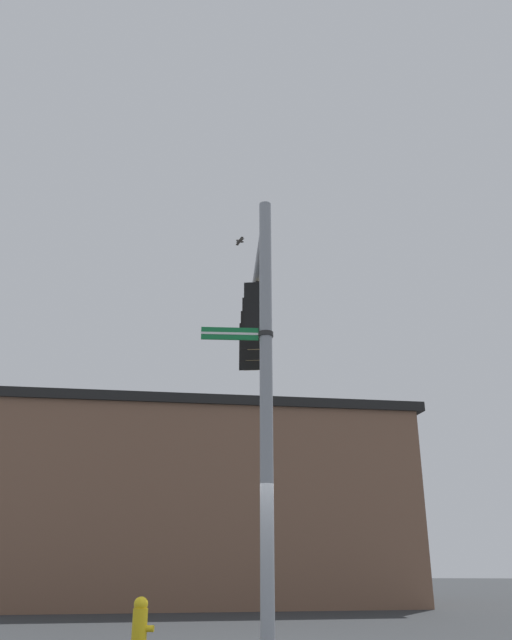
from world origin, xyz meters
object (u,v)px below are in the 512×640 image
at_px(street_name_sign, 246,334).
at_px(traffic_light_nearest_pole, 258,312).
at_px(traffic_light_mid_inner, 255,325).
at_px(traffic_light_mid_outer, 253,338).
at_px(traffic_light_arm_end, 251,348).
at_px(fire_hydrant, 140,624).
at_px(bird_flying, 240,241).

bearing_deg(street_name_sign, traffic_light_nearest_pole, 89.64).
distance_m(traffic_light_mid_inner, traffic_light_mid_outer, 0.82).
height_order(traffic_light_arm_end, fire_hydrant, traffic_light_arm_end).
xyz_separation_m(street_name_sign, bird_flying, (-0.95, 7.05, 5.60)).
bearing_deg(traffic_light_nearest_pole, fire_hydrant, -140.17).
height_order(traffic_light_nearest_pole, bird_flying, bird_flying).
distance_m(traffic_light_nearest_pole, street_name_sign, 2.55).
distance_m(traffic_light_arm_end, fire_hydrant, 7.17).
distance_m(traffic_light_mid_inner, fire_hydrant, 6.50).
xyz_separation_m(traffic_light_nearest_pole, traffic_light_arm_end, (-0.38, 2.43, 0.00)).
relative_size(traffic_light_arm_end, bird_flying, 3.13).
relative_size(street_name_sign, bird_flying, 2.93).
bearing_deg(street_name_sign, traffic_light_mid_outer, 93.55).
bearing_deg(street_name_sign, fire_hydrant, 156.97).
xyz_separation_m(traffic_light_nearest_pole, street_name_sign, (-0.01, -2.20, -1.28)).
bearing_deg(traffic_light_arm_end, traffic_light_nearest_pole, -81.19).
bearing_deg(traffic_light_arm_end, traffic_light_mid_inner, -81.19).
bearing_deg(traffic_light_mid_outer, fire_hydrant, -115.99).
xyz_separation_m(traffic_light_mid_inner, traffic_light_mid_outer, (-0.13, 0.81, 0.00)).
xyz_separation_m(traffic_light_nearest_pole, traffic_light_mid_inner, (-0.13, 0.81, 0.00)).
distance_m(traffic_light_mid_inner, street_name_sign, 3.28).
relative_size(traffic_light_nearest_pole, street_name_sign, 1.07).
distance_m(bird_flying, fire_hydrant, 12.01).
xyz_separation_m(traffic_light_mid_outer, fire_hydrant, (-1.50, -3.09, -5.86)).
distance_m(traffic_light_nearest_pole, bird_flying, 6.56).
height_order(traffic_light_nearest_pole, traffic_light_mid_inner, same).
xyz_separation_m(traffic_light_mid_inner, street_name_sign, (0.11, -3.02, -1.28)).
bearing_deg(traffic_light_mid_inner, traffic_light_nearest_pole, -81.19).
relative_size(traffic_light_nearest_pole, bird_flying, 3.13).
bearing_deg(bird_flying, traffic_light_mid_outer, -77.47).
height_order(street_name_sign, fire_hydrant, street_name_sign).
relative_size(traffic_light_mid_outer, street_name_sign, 1.07).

